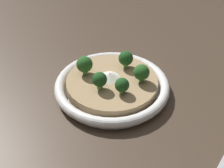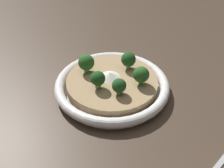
{
  "view_description": "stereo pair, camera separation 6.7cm",
  "coord_description": "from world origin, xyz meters",
  "views": [
    {
      "loc": [
        -0.42,
        0.32,
        0.44
      ],
      "look_at": [
        0.0,
        0.0,
        0.02
      ],
      "focal_mm": 45.0,
      "sensor_mm": 36.0,
      "label": 1
    },
    {
      "loc": [
        -0.46,
        0.27,
        0.44
      ],
      "look_at": [
        0.0,
        0.0,
        0.02
      ],
      "focal_mm": 45.0,
      "sensor_mm": 36.0,
      "label": 2
    }
  ],
  "objects": [
    {
      "name": "ground_plane",
      "position": [
        0.0,
        0.0,
        0.0
      ],
      "size": [
        6.0,
        6.0,
        0.0
      ],
      "primitive_type": "plane",
      "color": "#47382B"
    },
    {
      "name": "risotto_bowl",
      "position": [
        0.0,
        0.0,
        0.02
      ],
      "size": [
        0.28,
        0.28,
        0.04
      ],
      "color": "white",
      "rests_on": "ground_plane"
    },
    {
      "name": "cheese_sprinkle",
      "position": [
        0.01,
        -0.0,
        0.04
      ],
      "size": [
        0.05,
        0.05,
        0.01
      ],
      "color": "white",
      "rests_on": "risotto_bowl"
    },
    {
      "name": "broccoli_back_left",
      "position": [
        -0.01,
        0.04,
        0.06
      ],
      "size": [
        0.03,
        0.03,
        0.04
      ],
      "color": "#668E47",
      "rests_on": "risotto_bowl"
    },
    {
      "name": "broccoli_front_left",
      "position": [
        -0.05,
        -0.05,
        0.06
      ],
      "size": [
        0.04,
        0.04,
        0.05
      ],
      "color": "#668E47",
      "rests_on": "risotto_bowl"
    },
    {
      "name": "broccoli_left",
      "position": [
        -0.05,
        0.01,
        0.06
      ],
      "size": [
        0.03,
        0.03,
        0.04
      ],
      "color": "#668E47",
      "rests_on": "risotto_bowl"
    },
    {
      "name": "broccoli_back_right",
      "position": [
        0.06,
        0.04,
        0.06
      ],
      "size": [
        0.04,
        0.04,
        0.05
      ],
      "color": "#668E47",
      "rests_on": "risotto_bowl"
    },
    {
      "name": "broccoli_front_right",
      "position": [
        0.02,
        -0.06,
        0.06
      ],
      "size": [
        0.04,
        0.04,
        0.04
      ],
      "color": "#84A856",
      "rests_on": "risotto_bowl"
    }
  ]
}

